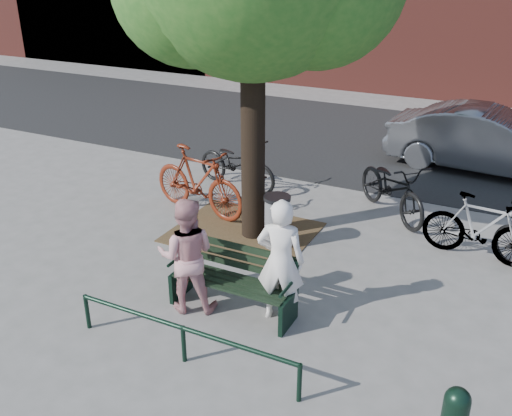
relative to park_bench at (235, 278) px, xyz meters
The scene contains 13 objects.
ground 0.49m from the park_bench, 90.00° to the right, with size 90.00×90.00×0.00m, color gray.
dirt_pit 2.39m from the park_bench, 115.24° to the left, with size 2.40×2.00×0.02m, color brown.
road 8.43m from the park_bench, 90.00° to the left, with size 40.00×7.00×0.01m, color black.
park_bench is the anchor object (origin of this frame).
guard_railing 1.28m from the park_bench, 90.00° to the right, with size 3.06×0.06×0.51m.
person_left 0.76m from the park_bench, ahead, with size 0.63×0.42×1.74m, color white.
person_right 0.73m from the park_bench, 154.24° to the right, with size 0.80×0.62×1.64m, color #CB8C8E.
litter_bin 1.94m from the park_bench, 97.61° to the left, with size 0.45×0.45×0.92m.
bicycle_a 4.51m from the park_bench, 118.13° to the left, with size 0.70×2.00×1.05m, color black.
bicycle_b 3.31m from the park_bench, 130.57° to the left, with size 0.61×2.14×1.29m, color #611E0D.
bicycle_c 4.20m from the park_bench, 74.43° to the left, with size 0.74×2.12×1.11m, color black.
bicycle_d 4.11m from the park_bench, 47.02° to the left, with size 0.51×1.81×1.09m, color gray.
parked_car 7.76m from the park_bench, 72.04° to the left, with size 1.51×4.32×1.42m, color slate.
Camera 1 is at (3.28, -5.78, 4.52)m, focal length 40.00 mm.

